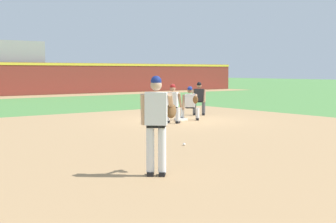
# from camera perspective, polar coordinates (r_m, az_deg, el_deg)

# --- Properties ---
(ground_plane) EXTENTS (160.00, 160.00, 0.00)m
(ground_plane) POSITION_cam_1_polar(r_m,az_deg,el_deg) (18.41, 1.59, -1.09)
(ground_plane) COLOR #518942
(infield_dirt_patch) EXTENTS (18.00, 18.00, 0.01)m
(infield_dirt_patch) POSITION_cam_1_polar(r_m,az_deg,el_deg) (13.55, 0.62, -3.26)
(infield_dirt_patch) COLOR tan
(infield_dirt_patch) RESTS_ON ground
(warning_track_strip) EXTENTS (48.00, 3.20, 0.01)m
(warning_track_strip) POSITION_cam_1_polar(r_m,az_deg,el_deg) (36.18, -18.68, 1.65)
(warning_track_strip) COLOR tan
(warning_track_strip) RESTS_ON ground
(first_base_bag) EXTENTS (0.38, 0.38, 0.09)m
(first_base_bag) POSITION_cam_1_polar(r_m,az_deg,el_deg) (18.40, 1.59, -0.95)
(first_base_bag) COLOR white
(first_base_bag) RESTS_ON ground
(baseball) EXTENTS (0.07, 0.07, 0.07)m
(baseball) POSITION_cam_1_polar(r_m,az_deg,el_deg) (12.21, 1.98, -4.02)
(baseball) COLOR white
(baseball) RESTS_ON ground
(pitcher) EXTENTS (0.85, 0.54, 1.86)m
(pitcher) POSITION_cam_1_polar(r_m,az_deg,el_deg) (8.61, -1.33, -0.96)
(pitcher) COLOR black
(pitcher) RESTS_ON ground
(first_baseman) EXTENTS (0.72, 1.09, 1.34)m
(first_baseman) POSITION_cam_1_polar(r_m,az_deg,el_deg) (18.37, 2.73, 1.19)
(first_baseman) COLOR black
(first_baseman) RESTS_ON ground
(baserunner) EXTENTS (0.64, 0.68, 1.46)m
(baserunner) POSITION_cam_1_polar(r_m,az_deg,el_deg) (17.34, 0.57, 1.17)
(baserunner) COLOR black
(baserunner) RESTS_ON ground
(umpire) EXTENTS (0.67, 0.67, 1.46)m
(umpire) POSITION_cam_1_polar(r_m,az_deg,el_deg) (20.51, 3.81, 1.75)
(umpire) COLOR black
(umpire) RESTS_ON ground
(outfield_wall) EXTENTS (48.00, 0.54, 2.60)m
(outfield_wall) POSITION_cam_1_polar(r_m,az_deg,el_deg) (38.04, -19.70, 3.87)
(outfield_wall) COLOR maroon
(outfield_wall) RESTS_ON ground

